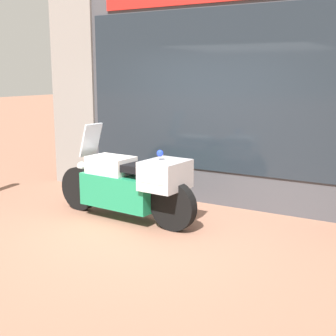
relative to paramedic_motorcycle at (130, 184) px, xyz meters
name	(u,v)px	position (x,y,z in m)	size (l,w,h in m)	color
ground_plane	(149,237)	(0.60, -0.45, -0.53)	(60.00, 60.00, 0.00)	#8E604C
shop_building	(193,93)	(0.17, 1.55, 1.20)	(6.50, 0.55, 3.46)	#424247
window_display	(240,175)	(1.00, 1.58, -0.07)	(5.10, 0.30, 1.96)	slate
paramedic_motorcycle	(130,184)	(0.00, 0.00, 0.00)	(2.37, 0.66, 1.34)	black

